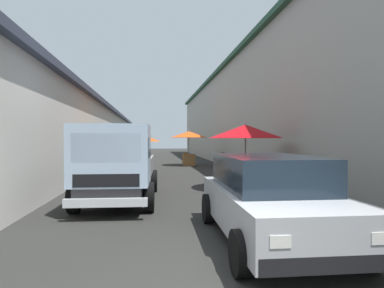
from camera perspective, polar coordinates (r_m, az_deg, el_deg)
name	(u,v)px	position (r m, az deg, el deg)	size (l,w,h in m)	color
ground	(170,173)	(16.84, -3.84, -5.11)	(90.00, 90.00, 0.00)	#282826
building_left_whitewash	(37,135)	(20.01, -25.64, 1.48)	(49.80, 7.50, 3.98)	beige
building_right_concrete	(287,113)	(20.75, 16.46, 5.27)	(49.80, 7.50, 6.71)	#A39E93
fruit_stall_far_right	(137,143)	(14.65, -9.68, 0.24)	(2.15, 2.15, 2.16)	#9E9EA3
fruit_stall_near_left	(245,139)	(11.29, 9.24, 0.91)	(2.55, 2.55, 2.33)	#9E9EA3
fruit_stall_mid_lane	(189,139)	(21.40, -0.57, 0.90)	(2.48, 2.48, 2.35)	#9E9EA3
hatchback_car	(270,198)	(5.75, 13.55, -9.21)	(3.94, 1.98, 1.45)	#ADAFB5
delivery_truck	(116,166)	(8.56, -13.18, -3.88)	(4.98, 2.12, 2.08)	black
vendor_by_crates	(96,164)	(10.98, -16.54, -3.42)	(0.63, 0.29, 1.62)	navy
vendor_in_shade	(145,152)	(20.39, -8.27, -1.46)	(0.60, 0.37, 1.62)	#232328
parked_scooter	(225,168)	(14.66, 5.86, -4.23)	(1.69, 0.37, 1.14)	black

